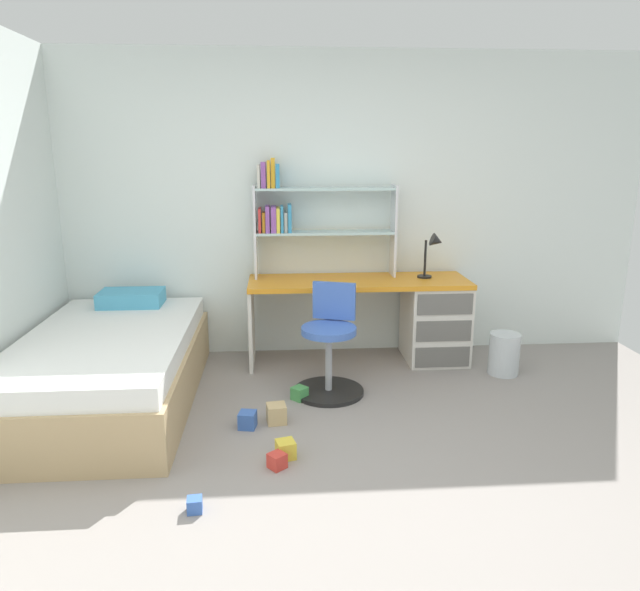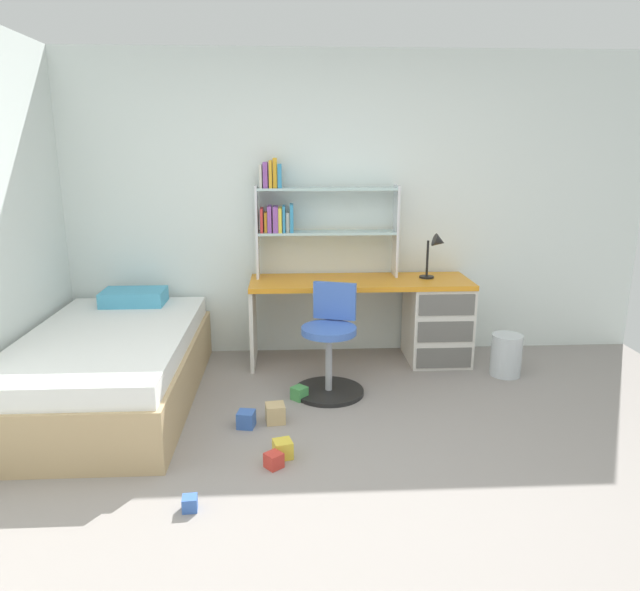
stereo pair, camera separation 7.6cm
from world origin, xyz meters
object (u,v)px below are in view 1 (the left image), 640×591
(waste_bin, at_px, (504,354))
(toy_block_yellow_4, at_px, (286,449))
(desk, at_px, (414,315))
(toy_block_natural_0, at_px, (277,414))
(toy_block_blue_5, at_px, (248,420))
(bookshelf_hutch, at_px, (302,212))
(toy_block_red_3, at_px, (277,461))
(toy_block_green_1, at_px, (300,393))
(bed_platform, at_px, (109,368))
(desk_lamp, at_px, (434,248))
(toy_block_blue_2, at_px, (195,505))
(swivel_chair, at_px, (330,351))

(waste_bin, relative_size, toy_block_yellow_4, 3.19)
(desk, distance_m, toy_block_natural_0, 1.65)
(toy_block_blue_5, bearing_deg, toy_block_natural_0, 18.17)
(bookshelf_hutch, height_order, toy_block_natural_0, bookshelf_hutch)
(toy_block_red_3, height_order, toy_block_blue_5, toy_block_blue_5)
(desk, xyz_separation_m, toy_block_blue_5, (-1.35, -1.17, -0.34))
(toy_block_green_1, height_order, toy_block_blue_5, toy_block_blue_5)
(toy_block_green_1, distance_m, toy_block_blue_5, 0.54)
(bookshelf_hutch, bearing_deg, toy_block_yellow_4, -95.95)
(bed_platform, height_order, toy_block_yellow_4, bed_platform)
(desk, height_order, toy_block_red_3, desk)
(desk_lamp, distance_m, toy_block_blue_2, 2.85)
(toy_block_green_1, height_order, toy_block_red_3, toy_block_green_1)
(bookshelf_hutch, distance_m, desk_lamp, 1.13)
(desk_lamp, bearing_deg, swivel_chair, -144.98)
(bookshelf_hutch, bearing_deg, desk, -10.11)
(toy_block_red_3, distance_m, toy_block_blue_5, 0.54)
(desk_lamp, xyz_separation_m, toy_block_blue_5, (-1.50, -1.18, -0.91))
(desk, relative_size, toy_block_blue_5, 16.91)
(toy_block_natural_0, xyz_separation_m, toy_block_green_1, (0.17, 0.35, -0.01))
(swivel_chair, bearing_deg, bookshelf_hutch, 101.19)
(bed_platform, relative_size, toy_block_red_3, 23.15)
(desk, xyz_separation_m, bed_platform, (-2.34, -0.71, -0.14))
(swivel_chair, height_order, toy_block_natural_0, swivel_chair)
(desk_lamp, bearing_deg, toy_block_blue_2, -129.73)
(bookshelf_hutch, relative_size, toy_block_red_3, 13.48)
(swivel_chair, bearing_deg, toy_block_green_1, -150.98)
(desk_lamp, relative_size, toy_block_blue_2, 5.15)
(waste_bin, relative_size, toy_block_red_3, 3.83)
(toy_block_green_1, distance_m, toy_block_red_3, 0.93)
(toy_block_natural_0, relative_size, toy_block_green_1, 1.30)
(desk_lamp, bearing_deg, toy_block_red_3, -127.81)
(bed_platform, distance_m, waste_bin, 3.01)
(waste_bin, bearing_deg, swivel_chair, -169.73)
(toy_block_blue_2, relative_size, toy_block_red_3, 0.85)
(swivel_chair, height_order, toy_block_blue_5, swivel_chair)
(desk, relative_size, bed_platform, 0.90)
(bookshelf_hutch, bearing_deg, toy_block_blue_5, -107.49)
(desk, height_order, toy_block_blue_2, desk)
(bed_platform, distance_m, toy_block_blue_5, 1.11)
(bookshelf_hutch, bearing_deg, swivel_chair, -78.81)
(bookshelf_hutch, xyz_separation_m, toy_block_blue_5, (-0.42, -1.34, -1.20))
(bed_platform, xyz_separation_m, toy_block_yellow_4, (1.23, -0.86, -0.21))
(toy_block_blue_2, bearing_deg, toy_block_blue_5, 76.13)
(desk_lamp, relative_size, toy_block_red_3, 4.38)
(toy_block_blue_2, xyz_separation_m, toy_block_red_3, (0.41, 0.38, 0.01))
(toy_block_green_1, bearing_deg, toy_block_yellow_4, -97.90)
(toy_block_natural_0, distance_m, toy_block_yellow_4, 0.46)
(toy_block_green_1, bearing_deg, swivel_chair, 29.02)
(bookshelf_hutch, relative_size, toy_block_yellow_4, 11.21)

